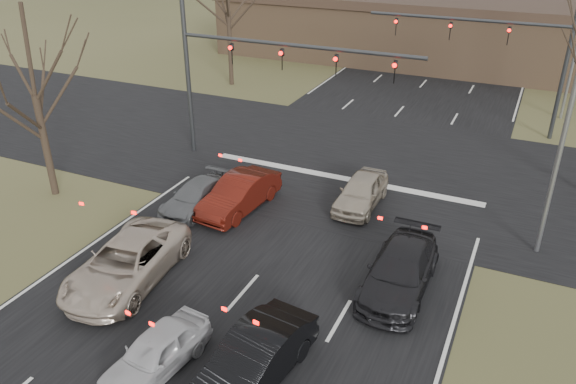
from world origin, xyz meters
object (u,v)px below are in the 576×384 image
object	(u,v)px
car_black_hatch	(254,360)
car_red_ahead	(239,194)
car_charcoal_sedan	(400,271)
mast_arm_far	(513,45)
car_silver_suv	(127,262)
car_grey_ahead	(196,197)
building	(470,33)
mast_arm_near	(244,64)
car_white_sedan	(156,352)
streetlight_right_near	(563,112)
car_silver_ahead	(361,192)

from	to	relation	value
car_black_hatch	car_red_ahead	bearing A→B (deg)	128.58
car_black_hatch	car_red_ahead	size ratio (longest dim) A/B	1.00
car_black_hatch	car_charcoal_sedan	size ratio (longest dim) A/B	0.91
mast_arm_far	car_silver_suv	distance (m)	23.76
mast_arm_far	car_grey_ahead	xyz separation A→B (m)	(-10.92, -15.55, -4.42)
building	car_silver_suv	size ratio (longest dim) A/B	7.66
car_charcoal_sedan	mast_arm_near	bearing A→B (deg)	142.89
car_white_sedan	car_grey_ahead	size ratio (longest dim) A/B	0.88
mast_arm_near	car_silver_suv	distance (m)	11.92
car_charcoal_sedan	streetlight_right_near	bearing A→B (deg)	48.09
car_charcoal_sedan	mast_arm_far	bearing A→B (deg)	85.26
car_red_ahead	car_silver_ahead	world-z (taller)	car_red_ahead
car_black_hatch	mast_arm_far	bearing A→B (deg)	87.60
mast_arm_far	car_white_sedan	distance (m)	25.41
mast_arm_far	car_red_ahead	bearing A→B (deg)	-121.84
car_white_sedan	car_charcoal_sedan	distance (m)	8.44
car_charcoal_sedan	car_grey_ahead	size ratio (longest dim) A/B	1.21
mast_arm_far	car_silver_ahead	world-z (taller)	mast_arm_far
car_black_hatch	mast_arm_near	bearing A→B (deg)	126.39
mast_arm_far	car_black_hatch	world-z (taller)	mast_arm_far
car_charcoal_sedan	car_red_ahead	size ratio (longest dim) A/B	1.09
building	car_black_hatch	world-z (taller)	building
mast_arm_far	streetlight_right_near	xyz separation A→B (m)	(2.64, -13.00, 0.57)
building	car_red_ahead	bearing A→B (deg)	-99.53
car_white_sedan	car_silver_ahead	world-z (taller)	car_silver_ahead
car_silver_suv	car_black_hatch	distance (m)	6.62
mast_arm_near	car_silver_ahead	distance (m)	8.50
streetlight_right_near	car_grey_ahead	size ratio (longest dim) A/B	2.43
streetlight_right_near	car_silver_suv	bearing A→B (deg)	-147.89
mast_arm_far	car_charcoal_sedan	xyz separation A→B (m)	(-1.41, -17.53, -4.29)
mast_arm_near	car_grey_ahead	world-z (taller)	mast_arm_near
car_silver_suv	car_charcoal_sedan	bearing A→B (deg)	15.38
car_white_sedan	car_charcoal_sedan	world-z (taller)	car_charcoal_sedan
building	car_grey_ahead	bearing A→B (deg)	-102.43
building	car_white_sedan	distance (m)	39.25
building	streetlight_right_near	xyz separation A→B (m)	(6.82, -28.00, 2.92)
car_black_hatch	car_silver_suv	bearing A→B (deg)	166.94
car_black_hatch	car_silver_ahead	world-z (taller)	car_black_hatch
mast_arm_far	car_silver_suv	world-z (taller)	mast_arm_far
mast_arm_far	car_charcoal_sedan	distance (m)	18.10
car_silver_suv	car_charcoal_sedan	world-z (taller)	car_silver_suv
car_grey_ahead	car_silver_ahead	distance (m)	7.21
car_white_sedan	car_red_ahead	world-z (taller)	car_red_ahead
building	car_grey_ahead	size ratio (longest dim) A/B	10.31
building	car_red_ahead	distance (m)	30.26
mast_arm_far	car_black_hatch	xyz separation A→B (m)	(-3.97, -23.35, -4.27)
building	car_silver_suv	xyz separation A→B (m)	(-6.00, -36.05, -1.90)
car_white_sedan	car_black_hatch	world-z (taller)	car_black_hatch
car_white_sedan	car_grey_ahead	distance (m)	9.56
car_grey_ahead	car_red_ahead	distance (m)	1.90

